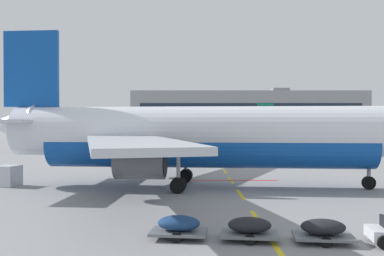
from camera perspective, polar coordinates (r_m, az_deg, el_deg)
name	(u,v)px	position (r m, az deg, el deg)	size (l,w,h in m)	color
apron_paint_markings	(221,163)	(52.17, 3.96, -4.72)	(8.00, 94.86, 0.01)	yellow
airliner_foreground	(203,136)	(32.15, 1.45, -1.06)	(34.82, 34.51, 12.20)	silver
airliner_mid_left	(219,132)	(89.11, 3.71, -0.56)	(26.15, 25.97, 9.17)	silver
baggage_train	(289,229)	(18.37, 12.97, -13.20)	(11.69, 2.82, 1.14)	silver
uld_cargo_container	(10,176)	(36.04, -23.41, -5.95)	(1.92, 1.89, 1.60)	#B7BCC6
terminal_satellite	(249,115)	(152.97, 7.69, 1.82)	(80.75, 22.42, 17.39)	gray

